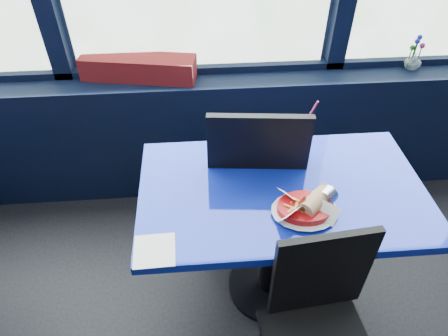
% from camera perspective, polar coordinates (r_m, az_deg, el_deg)
% --- Properties ---
extents(window_sill, '(5.00, 0.26, 0.80)m').
position_cam_1_polar(window_sill, '(2.55, -2.77, 4.82)').
color(window_sill, black).
rests_on(window_sill, ground).
extents(near_table, '(1.20, 0.70, 0.75)m').
position_cam_1_polar(near_table, '(1.82, 7.80, -6.97)').
color(near_table, black).
rests_on(near_table, ground).
extents(chair_near_front, '(0.43, 0.43, 0.87)m').
position_cam_1_polar(chair_near_front, '(1.64, 13.52, -20.63)').
color(chair_near_front, black).
rests_on(chair_near_front, ground).
extents(chair_near_back, '(0.51, 0.51, 1.02)m').
position_cam_1_polar(chair_near_back, '(1.99, 3.56, -0.85)').
color(chair_near_back, black).
rests_on(chair_near_back, ground).
extents(planter_box, '(0.66, 0.27, 0.13)m').
position_cam_1_polar(planter_box, '(2.35, -12.12, 13.85)').
color(planter_box, maroon).
rests_on(planter_box, window_sill).
extents(flower_vase, '(0.12, 0.13, 0.20)m').
position_cam_1_polar(flower_vase, '(2.63, 25.49, 13.83)').
color(flower_vase, silver).
rests_on(flower_vase, window_sill).
extents(food_basket, '(0.28, 0.28, 0.09)m').
position_cam_1_polar(food_basket, '(1.59, 11.73, -5.47)').
color(food_basket, '#A80B0C').
rests_on(food_basket, near_table).
extents(ketchup_bottle, '(0.05, 0.05, 0.20)m').
position_cam_1_polar(ketchup_bottle, '(1.81, 6.25, 4.33)').
color(ketchup_bottle, '#A80B0C').
rests_on(ketchup_bottle, near_table).
extents(soda_cup, '(0.09, 0.09, 0.31)m').
position_cam_1_polar(soda_cup, '(1.81, 10.88, 3.46)').
color(soda_cup, '#0E149B').
rests_on(soda_cup, near_table).
extents(napkin, '(0.15, 0.15, 0.00)m').
position_cam_1_polar(napkin, '(1.48, -9.91, -11.55)').
color(napkin, white).
rests_on(napkin, near_table).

